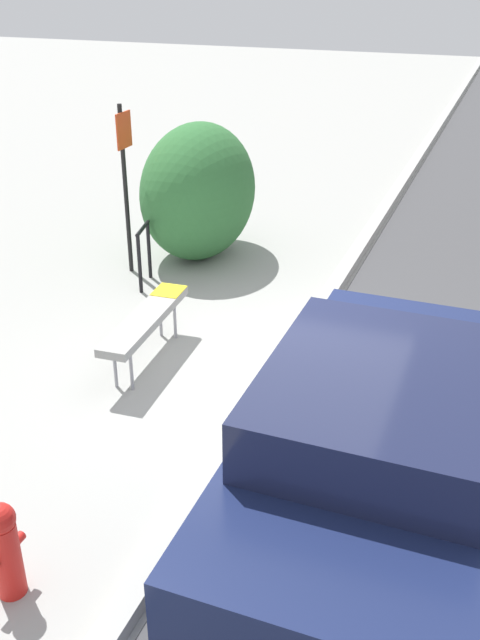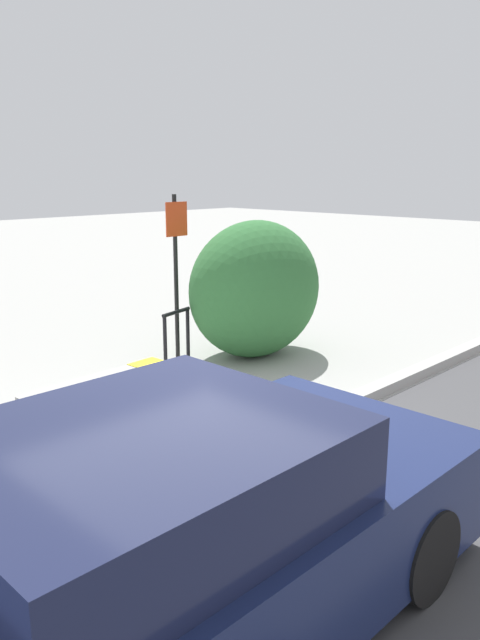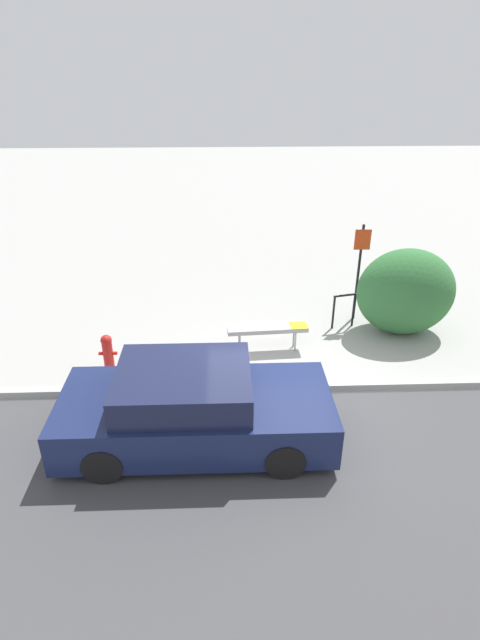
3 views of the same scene
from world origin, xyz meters
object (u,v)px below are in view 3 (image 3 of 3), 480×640
(sign_post, at_px, (359,264))
(fire_hydrant, at_px, (108,351))
(bench, at_px, (268,329))
(bike_rack, at_px, (344,307))
(parked_car_near, at_px, (194,408))

(sign_post, height_order, fire_hydrant, sign_post)
(bench, xyz_separation_m, sign_post, (2.18, 1.39, 0.88))
(bike_rack, xyz_separation_m, sign_post, (0.36, 0.41, 0.88))
(bench, distance_m, fire_hydrant, 3.27)
(bike_rack, distance_m, fire_hydrant, 5.27)
(sign_post, bearing_deg, bike_rack, -131.35)
(bench, bearing_deg, parked_car_near, -120.67)
(sign_post, xyz_separation_m, parked_car_near, (-3.60, -4.17, -0.77))
(bike_rack, bearing_deg, fire_hydrant, -162.35)
(bike_rack, distance_m, sign_post, 1.04)
(bench, bearing_deg, bike_rack, 24.82)
(bench, bearing_deg, sign_post, 29.01)
(fire_hydrant, bearing_deg, parked_car_near, -50.35)
(sign_post, bearing_deg, parked_car_near, -130.77)
(fire_hydrant, bearing_deg, bike_rack, 17.65)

